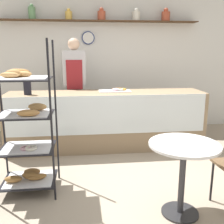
{
  "coord_description": "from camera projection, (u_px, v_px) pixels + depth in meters",
  "views": [
    {
      "loc": [
        -0.38,
        -2.88,
        1.57
      ],
      "look_at": [
        0.0,
        0.43,
        0.79
      ],
      "focal_mm": 42.0,
      "sensor_mm": 36.0,
      "label": 1
    }
  ],
  "objects": [
    {
      "name": "donut_tray_counter",
      "position": [
        117.0,
        90.0,
        4.28
      ],
      "size": [
        0.51,
        0.28,
        0.05
      ],
      "color": "silver",
      "rests_on": "display_counter"
    },
    {
      "name": "person_worker",
      "position": [
        75.0,
        85.0,
        4.63
      ],
      "size": [
        0.39,
        0.23,
        1.78
      ],
      "color": "#282833",
      "rests_on": "ground_plane"
    },
    {
      "name": "display_counter",
      "position": [
        106.0,
        120.0,
        4.27
      ],
      "size": [
        3.14,
        0.65,
        0.92
      ],
      "color": "#937A5B",
      "rests_on": "ground_plane"
    },
    {
      "name": "pastry_rack",
      "position": [
        26.0,
        127.0,
        2.87
      ],
      "size": [
        0.64,
        0.51,
        1.69
      ],
      "color": "black",
      "rests_on": "ground_plane"
    },
    {
      "name": "coffee_carafe",
      "position": [
        27.0,
        83.0,
        3.9
      ],
      "size": [
        0.11,
        0.11,
        0.34
      ],
      "color": "black",
      "rests_on": "display_counter"
    },
    {
      "name": "ground_plane",
      "position": [
        116.0,
        183.0,
        3.19
      ],
      "size": [
        14.0,
        14.0,
        0.0
      ],
      "primitive_type": "plane",
      "color": "gray"
    },
    {
      "name": "cafe_table",
      "position": [
        183.0,
        162.0,
        2.47
      ],
      "size": [
        0.66,
        0.66,
        0.73
      ],
      "color": "#262628",
      "rests_on": "ground_plane"
    },
    {
      "name": "back_wall",
      "position": [
        101.0,
        61.0,
        5.18
      ],
      "size": [
        10.0,
        0.3,
        2.7
      ],
      "color": "white",
      "rests_on": "ground_plane"
    }
  ]
}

